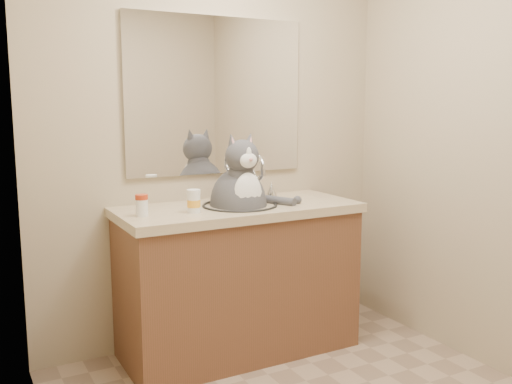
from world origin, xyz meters
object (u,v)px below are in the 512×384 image
Objects in this scene: grey_canister at (196,204)px; pill_bottle_orange at (194,202)px; pill_bottle_redcap at (142,205)px; cat at (240,199)px.

pill_bottle_orange is at bearing -121.29° from grey_canister.
pill_bottle_redcap is at bearing 172.43° from pill_bottle_orange.
cat is 5.63× the size of pill_bottle_redcap.
pill_bottle_redcap is 0.91× the size of pill_bottle_orange.
cat is 0.26m from grey_canister.
cat is 0.57m from pill_bottle_redcap.
pill_bottle_redcap reaches higher than grey_canister.
grey_canister is at bearing 5.02° from pill_bottle_redcap.
cat reaches higher than pill_bottle_orange.
pill_bottle_orange is (0.26, -0.04, 0.00)m from pill_bottle_redcap.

